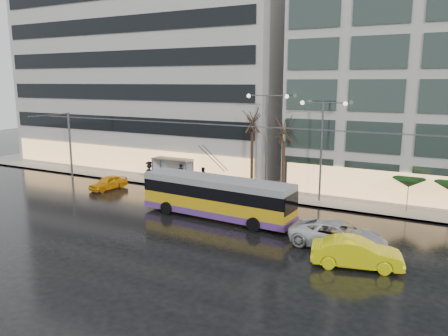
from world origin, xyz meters
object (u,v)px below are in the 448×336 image
Objects in this scene: bus_shelter at (171,165)px; taxi_a at (108,183)px; street_lamp_near at (267,130)px; trolleybus at (217,198)px.

bus_shelter is 6.39m from taxi_a.
bus_shelter is at bearing 60.88° from taxi_a.
taxi_a is at bearing -129.51° from bus_shelter.
street_lamp_near reaches higher than bus_shelter.
bus_shelter is 0.47× the size of street_lamp_near.
bus_shelter reaches higher than taxi_a.
bus_shelter is (-9.65, 7.86, 0.43)m from trolleybus.
street_lamp_near is (10.38, 0.11, 4.03)m from bus_shelter.
trolleybus is at bearing -95.28° from street_lamp_near.
trolleybus is 13.99m from taxi_a.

